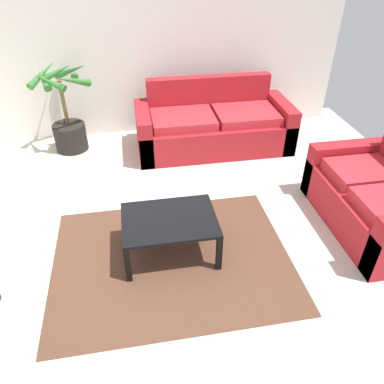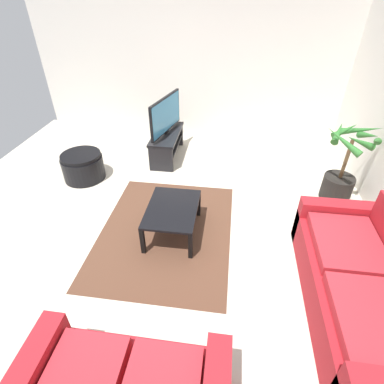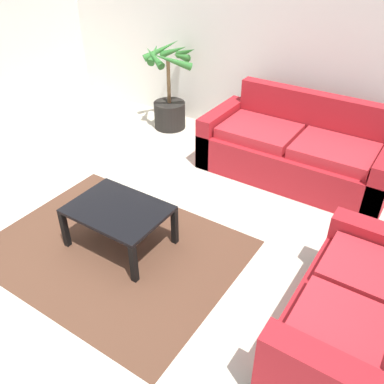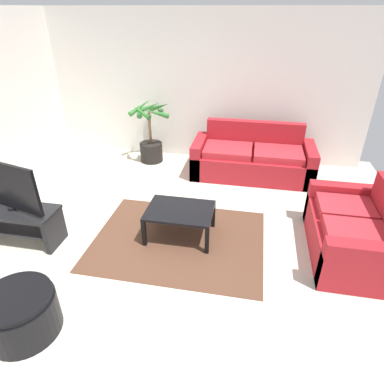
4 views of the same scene
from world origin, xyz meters
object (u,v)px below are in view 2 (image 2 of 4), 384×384
tv (166,115)px  ottoman (83,166)px  tv_stand (167,141)px  potted_palm (342,173)px  couch_main (363,290)px  coffee_table (172,211)px

tv → ottoman: (0.91, -1.23, -0.60)m
tv_stand → potted_palm: 2.95m
tv_stand → ottoman: size_ratio=1.65×
couch_main → tv_stand: bearing=-138.9°
couch_main → potted_palm: potted_palm is taller
ottoman → coffee_table: bearing=57.1°
couch_main → ottoman: (-1.98, -3.74, -0.08)m
tv_stand → ottoman: 1.53m
potted_palm → tv_stand: bearing=-108.4°
coffee_table → ottoman: (-1.11, -1.72, -0.14)m
couch_main → tv_stand: size_ratio=1.91×
couch_main → coffee_table: bearing=-113.1°
tv_stand → tv: (0.00, 0.00, 0.50)m
tv → coffee_table: 2.14m
tv_stand → coffee_table: size_ratio=1.29×
couch_main → potted_palm: (-1.96, 0.27, 0.15)m
coffee_table → tv_stand: bearing=-166.2°
couch_main → tv_stand: (-2.89, -2.52, 0.01)m
couch_main → ottoman: size_ratio=3.15×
potted_palm → ottoman: potted_palm is taller
tv_stand → ottoman: (0.92, -1.22, -0.09)m
tv → potted_palm: 2.97m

